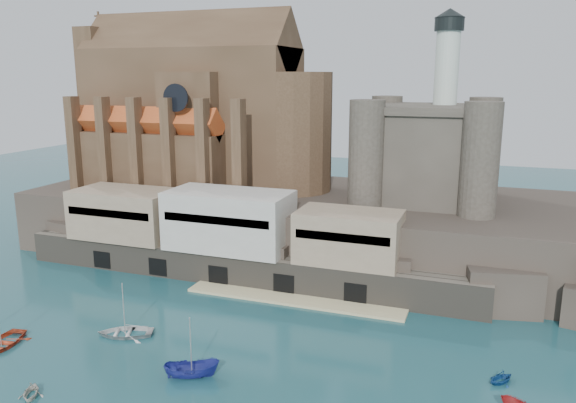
% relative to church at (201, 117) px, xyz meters
% --- Properties ---
extents(ground, '(300.00, 300.00, 0.00)m').
position_rel_church_xyz_m(ground, '(24.13, -41.85, -22.13)').
color(ground, '#17444C').
rests_on(ground, ground).
extents(promontory, '(100.00, 36.00, 10.00)m').
position_rel_church_xyz_m(promontory, '(23.94, -2.48, -17.20)').
color(promontory, '#2C2621').
rests_on(promontory, ground).
extents(quay, '(70.00, 12.00, 13.05)m').
position_rel_church_xyz_m(quay, '(13.94, -18.78, -16.06)').
color(quay, '#5D564B').
rests_on(quay, ground).
extents(church, '(47.00, 25.93, 30.51)m').
position_rel_church_xyz_m(church, '(0.00, 0.00, 0.00)').
color(church, '#463220').
rests_on(church, promontory).
extents(castle_keep, '(21.20, 21.20, 29.30)m').
position_rel_church_xyz_m(castle_keep, '(40.21, -0.78, -3.81)').
color(castle_keep, '#413C33').
rests_on(castle_keep, promontory).
extents(boat_0, '(4.86, 2.13, 6.57)m').
position_rel_church_xyz_m(boat_0, '(-0.25, -47.14, -22.13)').
color(boat_0, '#B5381B').
rests_on(boat_0, ground).
extents(boat_1, '(3.19, 2.81, 3.16)m').
position_rel_church_xyz_m(boat_1, '(10.55, -53.93, -22.13)').
color(boat_1, beige).
rests_on(boat_1, ground).
extents(boat_2, '(2.80, 2.78, 5.53)m').
position_rel_church_xyz_m(boat_2, '(23.02, -45.72, -22.13)').
color(boat_2, navy).
rests_on(boat_2, ground).
extents(boat_6, '(2.92, 4.72, 6.38)m').
position_rel_church_xyz_m(boat_6, '(11.12, -40.15, -22.13)').
color(boat_6, silver).
rests_on(boat_6, ground).
extents(boat_7, '(3.04, 2.92, 3.04)m').
position_rel_church_xyz_m(boat_7, '(52.03, -36.22, -22.13)').
color(boat_7, navy).
rests_on(boat_7, ground).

